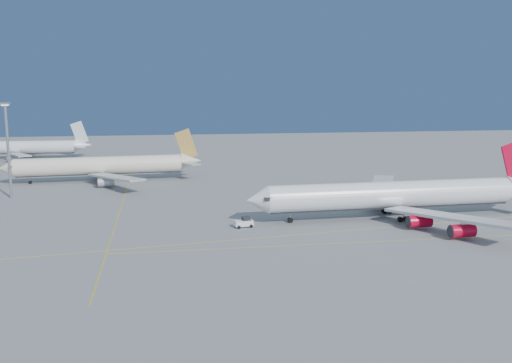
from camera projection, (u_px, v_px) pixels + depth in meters
name	position (u px, v px, depth m)	size (l,w,h in m)	color
ground	(297.00, 227.00, 126.41)	(500.00, 500.00, 0.00)	slate
taxiway_lines	(228.00, 223.00, 130.20)	(118.86, 140.00, 0.02)	gold
airliner_virgin	(398.00, 195.00, 135.15)	(72.97, 65.56, 18.01)	white
airliner_etihad	(104.00, 166.00, 187.21)	(64.83, 59.71, 16.91)	beige
airliner_third	(20.00, 148.00, 244.75)	(60.14, 55.50, 16.15)	white
pushback_tug	(244.00, 222.00, 126.54)	(4.41, 3.13, 2.31)	white
light_mast	(8.00, 142.00, 156.64)	(2.29, 2.29, 26.52)	gray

